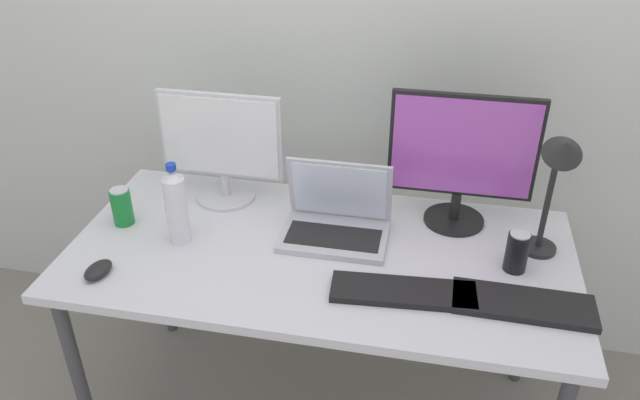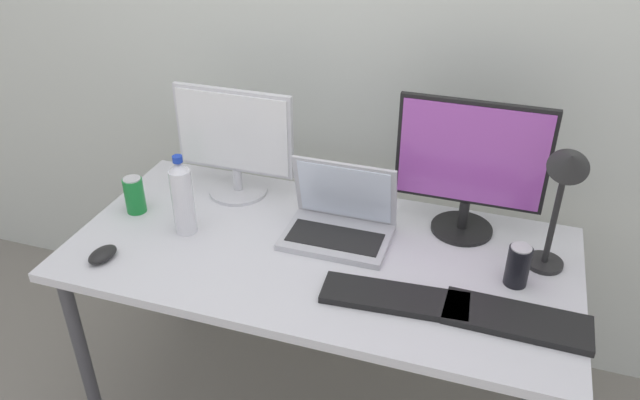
% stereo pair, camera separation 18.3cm
% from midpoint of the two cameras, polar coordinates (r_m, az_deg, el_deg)
% --- Properties ---
extents(wall_back, '(7.00, 0.08, 2.60)m').
position_cam_midpoint_polar(wall_back, '(2.21, 0.70, 16.33)').
color(wall_back, silver).
rests_on(wall_back, ground).
extents(work_desk, '(1.55, 0.76, 0.74)m').
position_cam_midpoint_polar(work_desk, '(1.96, -2.68, -6.21)').
color(work_desk, '#424247').
rests_on(work_desk, ground).
extents(monitor_left, '(0.42, 0.21, 0.39)m').
position_cam_midpoint_polar(monitor_left, '(2.13, -11.45, 4.85)').
color(monitor_left, silver).
rests_on(monitor_left, work_desk).
extents(monitor_center, '(0.46, 0.20, 0.44)m').
position_cam_midpoint_polar(monitor_center, '(1.96, 10.29, 3.93)').
color(monitor_center, black).
rests_on(monitor_center, work_desk).
extents(laptop_silver, '(0.33, 0.23, 0.24)m').
position_cam_midpoint_polar(laptop_silver, '(1.97, -1.15, -1.80)').
color(laptop_silver, '#B7B7BC').
rests_on(laptop_silver, work_desk).
extents(keyboard_main, '(0.41, 0.15, 0.02)m').
position_cam_midpoint_polar(keyboard_main, '(1.75, 4.64, -8.48)').
color(keyboard_main, black).
rests_on(keyboard_main, work_desk).
extents(keyboard_aux, '(0.38, 0.15, 0.02)m').
position_cam_midpoint_polar(keyboard_aux, '(1.77, 15.31, -9.29)').
color(keyboard_aux, black).
rests_on(keyboard_aux, work_desk).
extents(mouse_by_keyboard, '(0.08, 0.11, 0.03)m').
position_cam_midpoint_polar(mouse_by_keyboard, '(1.96, -22.19, -6.03)').
color(mouse_by_keyboard, black).
rests_on(mouse_by_keyboard, work_desk).
extents(water_bottle, '(0.07, 0.07, 0.27)m').
position_cam_midpoint_polar(water_bottle, '(1.97, -15.61, -0.62)').
color(water_bottle, silver).
rests_on(water_bottle, work_desk).
extents(soda_can_near_keyboard, '(0.07, 0.07, 0.13)m').
position_cam_midpoint_polar(soda_can_near_keyboard, '(1.87, 14.94, -4.69)').
color(soda_can_near_keyboard, black).
rests_on(soda_can_near_keyboard, work_desk).
extents(soda_can_by_laptop, '(0.07, 0.07, 0.13)m').
position_cam_midpoint_polar(soda_can_by_laptop, '(2.14, -20.02, -0.64)').
color(soda_can_by_laptop, '#197F33').
rests_on(soda_can_by_laptop, work_desk).
extents(desk_lamp, '(0.11, 0.18, 0.43)m').
position_cam_midpoint_polar(desk_lamp, '(1.82, 18.27, 2.32)').
color(desk_lamp, black).
rests_on(desk_lamp, work_desk).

